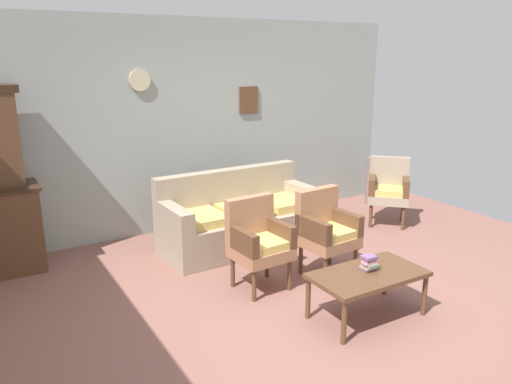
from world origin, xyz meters
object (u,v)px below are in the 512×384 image
at_px(armchair_near_cabinet, 258,239).
at_px(book_stack_on_table, 369,263).
at_px(armchair_by_doorway, 326,229).
at_px(coffee_table, 368,277).
at_px(floor_vase_by_wall, 373,181).
at_px(wingback_chair_by_fireplace, 388,188).
at_px(floral_couch, 240,220).

distance_m(armchair_near_cabinet, book_stack_on_table, 1.11).
bearing_deg(armchair_near_cabinet, book_stack_on_table, -60.16).
xyz_separation_m(armchair_by_doorway, coffee_table, (-0.25, -0.91, -0.12)).
distance_m(armchair_by_doorway, floor_vase_by_wall, 2.80).
bearing_deg(coffee_table, floor_vase_by_wall, 46.07).
relative_size(wingback_chair_by_fireplace, coffee_table, 0.90).
height_order(armchair_near_cabinet, armchair_by_doorway, same).
bearing_deg(armchair_near_cabinet, floral_couch, 70.38).
height_order(armchair_by_doorway, coffee_table, armchair_by_doorway).
bearing_deg(floral_couch, book_stack_on_table, -85.17).
xyz_separation_m(wingback_chair_by_fireplace, floor_vase_by_wall, (0.48, 0.80, -0.13)).
bearing_deg(floor_vase_by_wall, wingback_chair_by_fireplace, -120.80).
bearing_deg(wingback_chair_by_fireplace, armchair_near_cabinet, -162.77).
bearing_deg(floor_vase_by_wall, armchair_near_cabinet, -152.17).
relative_size(floral_couch, book_stack_on_table, 13.97).
relative_size(wingback_chair_by_fireplace, floor_vase_by_wall, 1.23).
xyz_separation_m(wingback_chair_by_fireplace, book_stack_on_table, (-1.98, -1.75, -0.02)).
height_order(armchair_near_cabinet, coffee_table, armchair_near_cabinet).
bearing_deg(floral_couch, coffee_table, -86.32).
bearing_deg(armchair_by_doorway, floor_vase_by_wall, 36.79).
relative_size(coffee_table, book_stack_on_table, 7.21).
bearing_deg(armchair_near_cabinet, floor_vase_by_wall, 27.83).
height_order(coffee_table, floor_vase_by_wall, floor_vase_by_wall).
distance_m(coffee_table, book_stack_on_table, 0.12).
relative_size(armchair_by_doorway, wingback_chair_by_fireplace, 1.00).
xyz_separation_m(armchair_near_cabinet, book_stack_on_table, (0.55, -0.96, -0.02)).
distance_m(wingback_chair_by_fireplace, book_stack_on_table, 2.64).
relative_size(armchair_by_doorway, book_stack_on_table, 6.49).
distance_m(armchair_by_doorway, coffee_table, 0.96).
xyz_separation_m(floral_couch, book_stack_on_table, (0.17, -2.03, 0.16)).
distance_m(floral_couch, armchair_by_doorway, 1.23).
relative_size(armchair_by_doorway, floor_vase_by_wall, 1.23).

